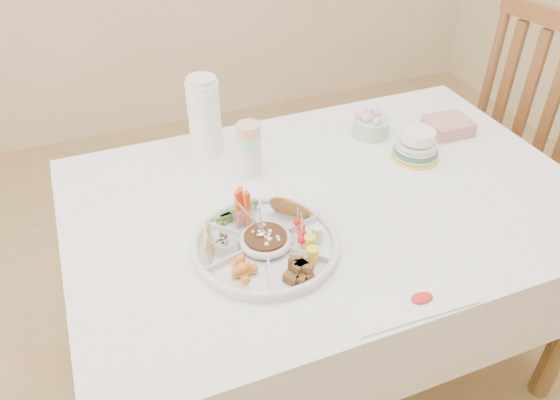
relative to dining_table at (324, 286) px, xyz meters
name	(u,v)px	position (x,y,z in m)	size (l,w,h in m)	color
floor	(319,356)	(0.00, 0.00, -0.38)	(4.00, 4.00, 0.00)	tan
dining_table	(324,286)	(0.00, 0.00, 0.00)	(1.52, 1.02, 0.76)	white
chair	(481,156)	(0.80, 0.26, 0.18)	(0.47, 0.47, 1.12)	brown
party_tray	(266,242)	(-0.26, -0.14, 0.40)	(0.38, 0.38, 0.04)	white
bean_dip	(266,240)	(-0.26, -0.14, 0.41)	(0.11, 0.11, 0.04)	black
tortillas	(285,208)	(-0.16, -0.05, 0.42)	(0.11, 0.11, 0.07)	brown
carrot_cucumber	(238,205)	(-0.29, -0.02, 0.44)	(0.12, 0.12, 0.11)	#F64610
pita_raisins	(215,240)	(-0.38, -0.11, 0.42)	(0.11, 0.11, 0.06)	#B59446
cherries	(243,271)	(-0.35, -0.23, 0.42)	(0.10, 0.10, 0.04)	orange
granola_chunks	(296,267)	(-0.22, -0.27, 0.42)	(0.09, 0.09, 0.04)	#402B19
banana_tomato	(316,228)	(-0.13, -0.18, 0.44)	(0.10, 0.10, 0.08)	beige
cup_stack	(249,142)	(-0.18, 0.21, 0.49)	(0.08, 0.08, 0.22)	#BDBEBD
thermos	(204,115)	(-0.27, 0.38, 0.51)	(0.10, 0.10, 0.27)	white
flower_bowl	(371,123)	(0.29, 0.27, 0.42)	(0.12, 0.12, 0.09)	#8ECCA9
napkin_stack	(448,126)	(0.55, 0.19, 0.40)	(0.15, 0.13, 0.05)	tan
plate_stack	(417,145)	(0.35, 0.09, 0.43)	(0.15, 0.15, 0.10)	yellow
placemat	(411,303)	(-0.01, -0.45, 0.38)	(0.31, 0.10, 0.01)	white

